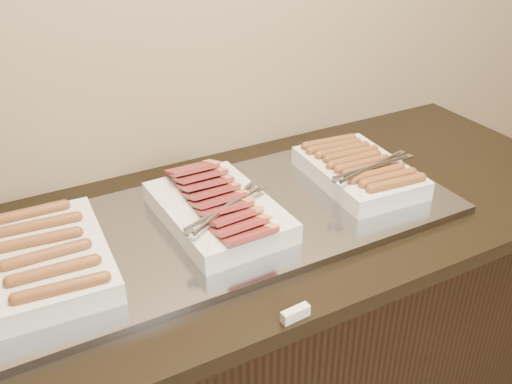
# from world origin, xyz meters

# --- Properties ---
(counter) EXTENTS (2.06, 0.76, 0.90)m
(counter) POSITION_xyz_m (0.00, 2.13, 0.45)
(counter) COLOR black
(counter) RESTS_ON ground
(warming_tray) EXTENTS (1.20, 0.50, 0.02)m
(warming_tray) POSITION_xyz_m (-0.02, 2.13, 0.91)
(warming_tray) COLOR #90939E
(warming_tray) RESTS_ON counter
(dish_left) EXTENTS (0.26, 0.37, 0.07)m
(dish_left) POSITION_xyz_m (-0.41, 2.13, 0.95)
(dish_left) COLOR silver
(dish_left) RESTS_ON warming_tray
(dish_center) EXTENTS (0.27, 0.38, 0.09)m
(dish_center) POSITION_xyz_m (-0.02, 2.13, 0.95)
(dish_center) COLOR silver
(dish_center) RESTS_ON warming_tray
(dish_right) EXTENTS (0.27, 0.35, 0.08)m
(dish_right) POSITION_xyz_m (0.40, 2.13, 0.95)
(dish_right) COLOR silver
(dish_right) RESTS_ON warming_tray
(label_holder) EXTENTS (0.06, 0.02, 0.02)m
(label_holder) POSITION_xyz_m (-0.02, 1.77, 0.91)
(label_holder) COLOR silver
(label_holder) RESTS_ON counter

